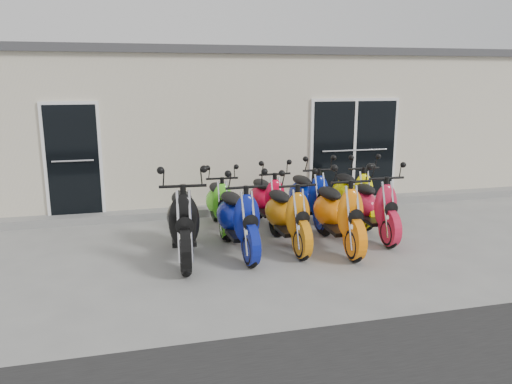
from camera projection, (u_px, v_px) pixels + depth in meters
ground at (265, 243)px, 8.48m from camera, size 80.00×80.00×0.00m
building at (213, 122)px, 13.03m from camera, size 14.00×6.00×3.20m
roof_cap at (212, 56)px, 12.65m from camera, size 14.20×6.20×0.16m
front_step at (239, 209)px, 10.37m from camera, size 14.00×0.40×0.15m
door_left at (73, 157)px, 9.48m from camera, size 1.07×0.08×2.22m
door_right at (354, 147)px, 10.86m from camera, size 2.02×0.08×2.22m
scooter_front_black at (183, 210)px, 7.57m from camera, size 0.91×2.14×1.55m
scooter_front_blue at (238, 209)px, 7.83m from camera, size 0.83×1.99×1.44m
scooter_front_orange_a at (288, 206)px, 8.11m from camera, size 0.76×1.91×1.39m
scooter_front_orange_b at (339, 204)px, 8.08m from camera, size 0.80×2.03×1.48m
scooter_front_red at (374, 198)px, 8.67m from camera, size 0.76×1.92×1.40m
scooter_back_green at (219, 196)px, 9.06m from camera, size 0.71×1.77×1.29m
scooter_back_red at (268, 192)px, 9.24m from camera, size 0.73×1.84×1.34m
scooter_back_blue at (309, 189)px, 9.39m from camera, size 0.73×1.91×1.40m
scooter_back_yellow at (353, 186)px, 9.61m from camera, size 0.73×1.89×1.38m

